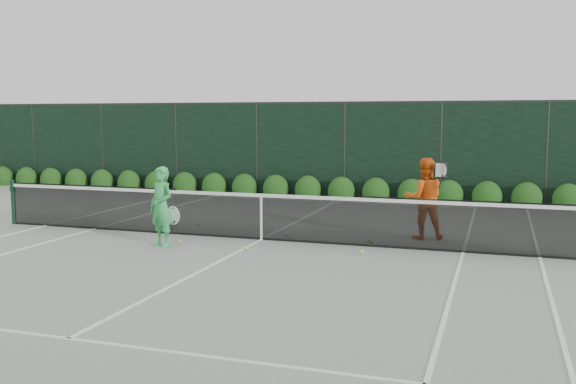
% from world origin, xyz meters
% --- Properties ---
extents(ground, '(80.00, 80.00, 0.00)m').
position_xyz_m(ground, '(0.00, 0.00, 0.00)').
color(ground, gray).
rests_on(ground, ground).
extents(tennis_net, '(12.90, 0.10, 1.07)m').
position_xyz_m(tennis_net, '(-0.02, 0.00, 0.53)').
color(tennis_net, '#113321').
rests_on(tennis_net, ground).
extents(player_woman, '(0.69, 0.58, 1.60)m').
position_xyz_m(player_woman, '(-1.67, -1.23, 0.80)').
color(player_woman, green).
rests_on(player_woman, ground).
extents(player_man, '(0.99, 0.86, 1.72)m').
position_xyz_m(player_man, '(3.23, 1.21, 0.86)').
color(player_man, '#E05A12').
rests_on(player_man, ground).
extents(court_lines, '(11.03, 23.83, 0.01)m').
position_xyz_m(court_lines, '(0.00, 0.00, 0.01)').
color(court_lines, white).
rests_on(court_lines, ground).
extents(windscreen_fence, '(32.00, 21.07, 3.06)m').
position_xyz_m(windscreen_fence, '(0.00, -2.71, 1.51)').
color(windscreen_fence, black).
rests_on(windscreen_fence, ground).
extents(hedge_row, '(31.66, 0.65, 0.94)m').
position_xyz_m(hedge_row, '(-0.00, 7.15, 0.23)').
color(hedge_row, '#17360E').
rests_on(hedge_row, ground).
extents(tennis_balls, '(4.40, 2.27, 0.07)m').
position_xyz_m(tennis_balls, '(0.54, -0.02, 0.03)').
color(tennis_balls, '#D7F035').
rests_on(tennis_balls, ground).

